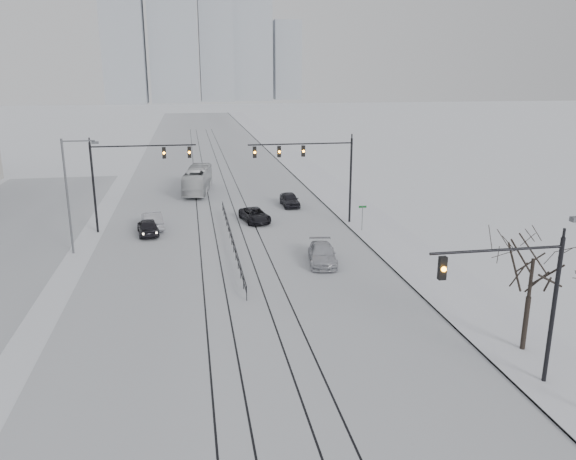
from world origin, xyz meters
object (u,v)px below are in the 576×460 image
Objects in this scene: bare_tree at (532,269)px; sedan_nb_front at (255,215)px; traffic_mast_near at (522,293)px; sedan_sb_outer at (152,220)px; sedan_sb_inner at (148,227)px; box_truck at (198,180)px; sedan_nb_far at (290,200)px; sedan_nb_right at (322,255)px.

bare_tree reaches higher than sedan_nb_front.
traffic_mast_near reaches higher than sedan_sb_outer.
sedan_sb_outer is 9.52m from sedan_nb_front.
sedan_sb_inner is (-20.18, 25.32, -3.76)m from bare_tree.
box_truck is at bearing -114.98° from sedan_sb_outer.
sedan_nb_far is at bearing 41.87° from sedan_nb_front.
box_truck is (4.43, 15.76, 0.69)m from sedan_sb_outer.
sedan_nb_front is (9.49, 0.77, -0.12)m from sedan_sb_outer.
box_truck is at bearing 97.74° from sedan_nb_front.
sedan_nb_front is at bearing 113.58° from sedan_nb_right.
sedan_nb_far is at bearing 143.72° from box_truck.
sedan_nb_far is at bearing 95.57° from traffic_mast_near.
sedan_nb_far is (-6.01, 33.92, -3.77)m from bare_tree.
traffic_mast_near is 37.30m from sedan_nb_far.
box_truck is at bearing 115.42° from sedan_nb_right.
sedan_sb_inner is 0.92× the size of sedan_nb_front.
sedan_sb_outer is at bearing 173.76° from sedan_nb_front.
sedan_sb_outer is (-19.92, 27.34, -3.72)m from bare_tree.
sedan_sb_inner is at bearing 150.95° from sedan_nb_right.
sedan_sb_outer is 16.39m from box_truck.
traffic_mast_near is 19.11m from sedan_nb_right.
sedan_nb_far is at bearing 95.64° from sedan_nb_right.
traffic_mast_near is 3.85m from bare_tree.
sedan_sb_outer is at bearing -155.71° from sedan_nb_far.
traffic_mast_near reaches higher than sedan_nb_front.
traffic_mast_near is at bearing 113.66° from box_truck.
sedan_nb_far is at bearing 100.05° from bare_tree.
traffic_mast_near is 1.64× the size of sedan_sb_inner.
sedan_nb_far is (4.41, 5.81, 0.07)m from sedan_nb_front.
box_truck is at bearing 109.76° from bare_tree.
bare_tree reaches higher than sedan_sb_outer.
bare_tree is 45.90m from box_truck.
sedan_sb_outer is at bearing -105.14° from sedan_sb_inner.
traffic_mast_near reaches higher than sedan_nb_right.
traffic_mast_near is 1.51× the size of sedan_nb_front.
sedan_nb_right is at bearing 114.91° from box_truck.
sedan_nb_right is (-4.49, 18.17, -3.86)m from traffic_mast_near.
traffic_mast_near reaches higher than sedan_sb_inner.
box_truck is (-15.48, 43.10, -3.04)m from bare_tree.
box_truck reaches higher than sedan_nb_right.
bare_tree reaches higher than sedan_sb_inner.
sedan_sb_outer reaches higher than sedan_sb_inner.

